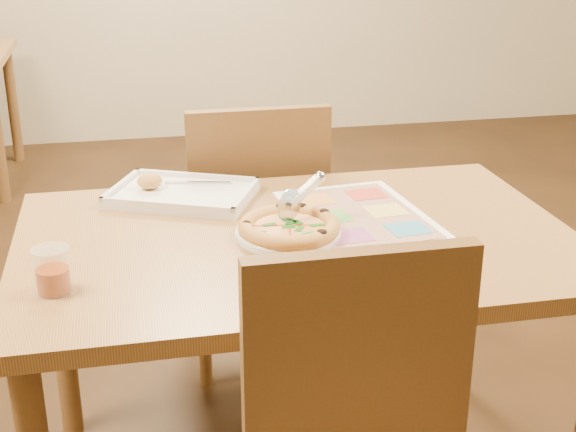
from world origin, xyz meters
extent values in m
cube|color=olive|center=(0.00, 0.00, 0.70)|extent=(1.30, 0.85, 0.04)
cylinder|color=brown|center=(-0.59, 0.36, 0.34)|extent=(0.06, 0.06, 0.68)
cylinder|color=brown|center=(0.59, 0.36, 0.34)|extent=(0.06, 0.06, 0.68)
cube|color=brown|center=(0.00, -0.51, 0.68)|extent=(0.42, 0.04, 0.45)
cube|color=brown|center=(0.00, 0.70, 0.45)|extent=(0.42, 0.42, 0.04)
cube|color=brown|center=(0.00, 0.51, 0.68)|extent=(0.42, 0.04, 0.45)
cylinder|color=brown|center=(-1.01, 3.17, 0.34)|extent=(0.06, 0.06, 0.68)
cylinder|color=silver|center=(-0.02, 0.00, 0.73)|extent=(0.32, 0.32, 0.01)
cylinder|color=#DF974C|center=(-0.02, -0.01, 0.74)|extent=(0.23, 0.23, 0.01)
cylinder|color=#D8BC75|center=(-0.02, -0.01, 0.75)|extent=(0.19, 0.19, 0.01)
torus|color=#DF974C|center=(-0.02, -0.01, 0.75)|extent=(0.24, 0.24, 0.04)
cylinder|color=silver|center=(-0.02, 0.01, 0.79)|extent=(0.07, 0.05, 0.08)
cube|color=silver|center=(0.03, 0.05, 0.81)|extent=(0.11, 0.09, 0.06)
cube|color=silver|center=(-0.24, 0.30, 0.73)|extent=(0.43, 0.37, 0.02)
cube|color=silver|center=(-0.24, 0.30, 0.74)|extent=(0.18, 0.05, 0.00)
ellipsoid|color=#D99C4E|center=(-0.32, 0.34, 0.76)|extent=(0.07, 0.05, 0.04)
cylinder|color=#88310A|center=(-0.54, -0.19, 0.75)|extent=(0.07, 0.07, 0.05)
cylinder|color=white|center=(-0.54, -0.19, 0.77)|extent=(0.08, 0.08, 0.09)
cube|color=white|center=(0.18, 0.09, 0.72)|extent=(0.36, 0.47, 0.00)
camera|label=1|loc=(-0.38, -1.69, 1.44)|focal=50.00mm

